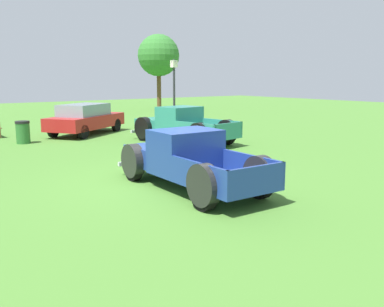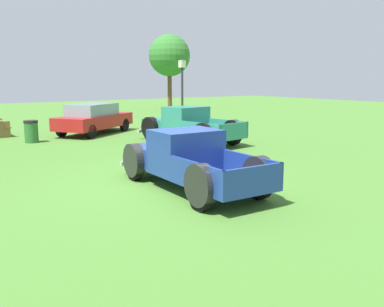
# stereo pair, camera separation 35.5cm
# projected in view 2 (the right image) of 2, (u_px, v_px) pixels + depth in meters

# --- Properties ---
(ground_plane) EXTENTS (80.00, 80.00, 0.00)m
(ground_plane) POSITION_uv_depth(u_px,v_px,m) (169.00, 183.00, 11.16)
(ground_plane) COLOR #477A2D
(pickup_truck_foreground) EXTENTS (2.00, 4.83, 1.46)m
(pickup_truck_foreground) POSITION_uv_depth(u_px,v_px,m) (185.00, 159.00, 10.76)
(pickup_truck_foreground) COLOR navy
(pickup_truck_foreground) RESTS_ON ground_plane
(pickup_truck_behind_right) EXTENTS (2.59, 5.21, 1.53)m
(pickup_truck_behind_right) POSITION_uv_depth(u_px,v_px,m) (185.00, 125.00, 18.22)
(pickup_truck_behind_right) COLOR #2D8475
(pickup_truck_behind_right) RESTS_ON ground_plane
(sedan_distant_a) EXTENTS (4.70, 4.00, 1.48)m
(sedan_distant_a) POSITION_uv_depth(u_px,v_px,m) (94.00, 118.00, 20.87)
(sedan_distant_a) COLOR #B21E1E
(sedan_distant_a) RESTS_ON ground_plane
(lamp_post_near) EXTENTS (0.36, 0.36, 3.69)m
(lamp_post_near) POSITION_uv_depth(u_px,v_px,m) (182.00, 93.00, 22.47)
(lamp_post_near) COLOR #2D2D33
(lamp_post_near) RESTS_ON ground_plane
(trash_can) EXTENTS (0.59, 0.59, 0.95)m
(trash_can) POSITION_uv_depth(u_px,v_px,m) (31.00, 131.00, 18.09)
(trash_can) COLOR #2D6B2D
(trash_can) RESTS_ON ground_plane
(oak_tree_east) EXTENTS (3.47, 3.47, 6.32)m
(oak_tree_east) POSITION_uv_depth(u_px,v_px,m) (169.00, 56.00, 35.58)
(oak_tree_east) COLOR brown
(oak_tree_east) RESTS_ON ground_plane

